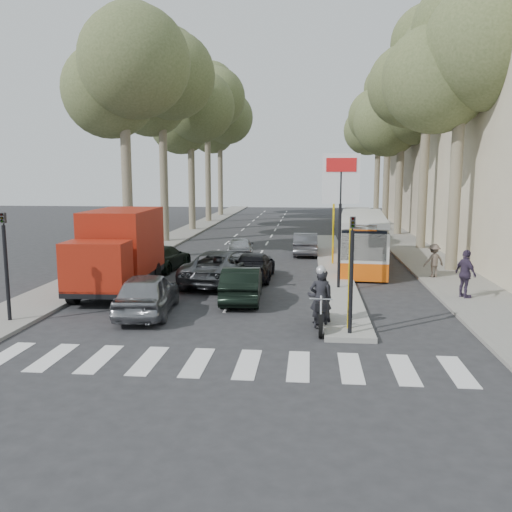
{
  "coord_description": "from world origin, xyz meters",
  "views": [
    {
      "loc": [
        2.02,
        -17.14,
        4.82
      ],
      "look_at": [
        -0.05,
        3.77,
        1.6
      ],
      "focal_mm": 38.0,
      "sensor_mm": 36.0,
      "label": 1
    }
  ],
  "objects_px": {
    "motorcycle": "(321,299)",
    "city_bus": "(362,238)",
    "dark_hatchback": "(242,284)",
    "silver_hatchback": "(147,293)",
    "red_truck": "(119,249)"
  },
  "relations": [
    {
      "from": "motorcycle",
      "to": "red_truck",
      "type": "bearing_deg",
      "value": 151.47
    },
    {
      "from": "dark_hatchback",
      "to": "motorcycle",
      "type": "bearing_deg",
      "value": 128.19
    },
    {
      "from": "silver_hatchback",
      "to": "red_truck",
      "type": "distance_m",
      "value": 4.23
    },
    {
      "from": "silver_hatchback",
      "to": "dark_hatchback",
      "type": "relative_size",
      "value": 1.07
    },
    {
      "from": "silver_hatchback",
      "to": "dark_hatchback",
      "type": "bearing_deg",
      "value": -148.3
    },
    {
      "from": "dark_hatchback",
      "to": "silver_hatchback",
      "type": "bearing_deg",
      "value": 33.73
    },
    {
      "from": "silver_hatchback",
      "to": "city_bus",
      "type": "relative_size",
      "value": 0.42
    },
    {
      "from": "motorcycle",
      "to": "city_bus",
      "type": "bearing_deg",
      "value": 79.36
    },
    {
      "from": "motorcycle",
      "to": "silver_hatchback",
      "type": "bearing_deg",
      "value": 170.48
    },
    {
      "from": "silver_hatchback",
      "to": "dark_hatchback",
      "type": "xyz_separation_m",
      "value": [
        3.0,
        2.25,
        -0.07
      ]
    },
    {
      "from": "red_truck",
      "to": "city_bus",
      "type": "height_order",
      "value": "red_truck"
    },
    {
      "from": "city_bus",
      "to": "motorcycle",
      "type": "bearing_deg",
      "value": -96.6
    },
    {
      "from": "city_bus",
      "to": "motorcycle",
      "type": "relative_size",
      "value": 4.34
    },
    {
      "from": "red_truck",
      "to": "dark_hatchback",
      "type": "bearing_deg",
      "value": -14.95
    },
    {
      "from": "silver_hatchback",
      "to": "motorcycle",
      "type": "relative_size",
      "value": 1.82
    }
  ]
}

